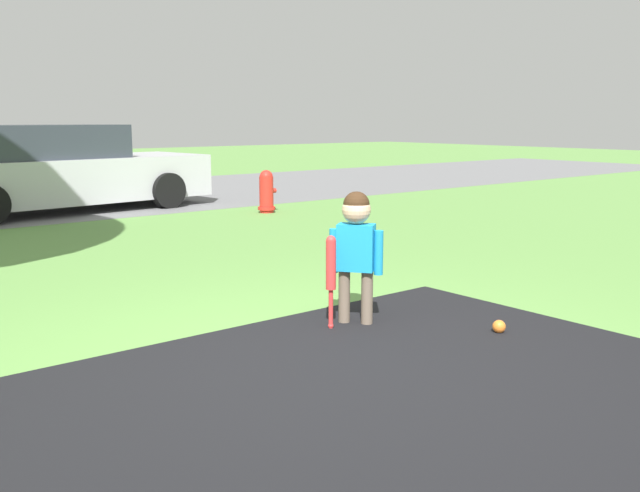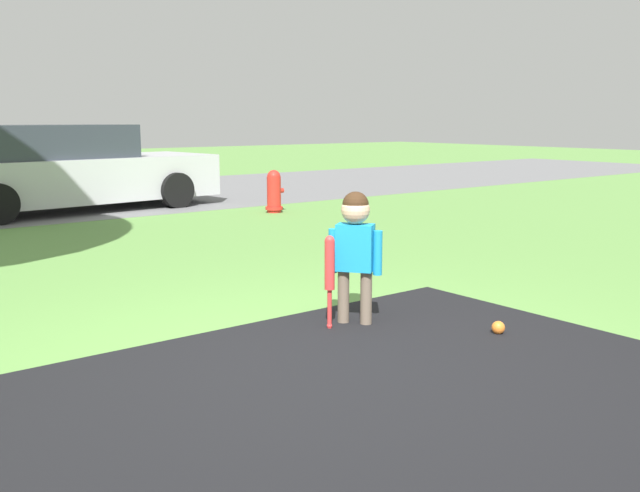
% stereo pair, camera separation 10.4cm
% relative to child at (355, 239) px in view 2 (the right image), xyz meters
% --- Properties ---
extents(ground_plane, '(60.00, 60.00, 0.00)m').
position_rel_child_xyz_m(ground_plane, '(-0.88, -0.55, -0.61)').
color(ground_plane, '#5B8C42').
extents(child, '(0.27, 0.32, 0.94)m').
position_rel_child_xyz_m(child, '(0.00, 0.00, 0.00)').
color(child, '#6B5B4C').
rests_on(child, ground).
extents(baseball_bat, '(0.07, 0.07, 0.65)m').
position_rel_child_xyz_m(baseball_bat, '(-0.22, 0.01, -0.19)').
color(baseball_bat, red).
rests_on(baseball_bat, ground).
extents(sports_ball, '(0.09, 0.09, 0.09)m').
position_rel_child_xyz_m(sports_ball, '(0.60, -0.79, -0.57)').
color(sports_ball, orange).
rests_on(sports_ball, ground).
extents(fire_hydrant, '(0.30, 0.27, 0.66)m').
position_rel_child_xyz_m(fire_hydrant, '(3.00, 5.41, -0.29)').
color(fire_hydrant, red).
rests_on(fire_hydrant, ground).
extents(parked_car, '(4.70, 2.17, 1.35)m').
position_rel_child_xyz_m(parked_car, '(0.54, 7.59, 0.02)').
color(parked_car, '#B7B7BC').
rests_on(parked_car, ground).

